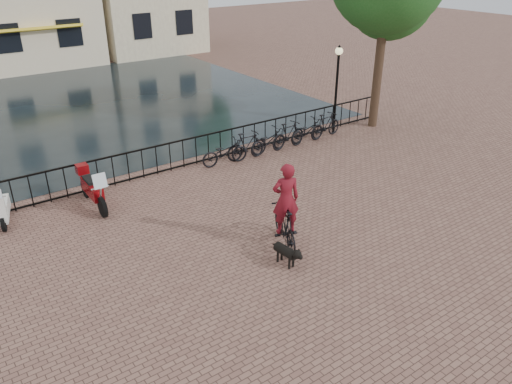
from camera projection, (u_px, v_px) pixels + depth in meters
ground at (333, 288)px, 11.25m from camera, size 100.00×100.00×0.00m
canal_water at (83, 107)px, 23.86m from camera, size 20.00×20.00×0.00m
railing at (170, 157)px, 16.86m from camera, size 20.00×0.05×1.02m
lamp_post at (337, 75)px, 19.48m from camera, size 0.30×0.30×3.45m
cyclist at (285, 210)px, 12.44m from camera, size 1.24×1.99×2.64m
dog at (286, 254)px, 11.95m from camera, size 0.38×0.91×0.60m
motorcycle at (92, 185)px, 14.44m from camera, size 0.49×1.95×1.39m
scooter at (2, 201)px, 13.66m from camera, size 0.73×1.42×1.27m
parked_bike_0 at (225, 152)px, 17.38m from camera, size 1.77×0.78×0.90m
parked_bike_1 at (247, 145)px, 17.85m from camera, size 1.68×0.53×1.00m
parked_bike_2 at (268, 141)px, 18.37m from camera, size 1.77×0.79×0.90m
parked_bike_3 at (288, 135)px, 18.84m from camera, size 1.71×0.66×1.00m
parked_bike_4 at (307, 131)px, 19.36m from camera, size 1.76×0.73×0.90m
parked_bike_5 at (326, 125)px, 19.83m from camera, size 1.71×0.65×1.00m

